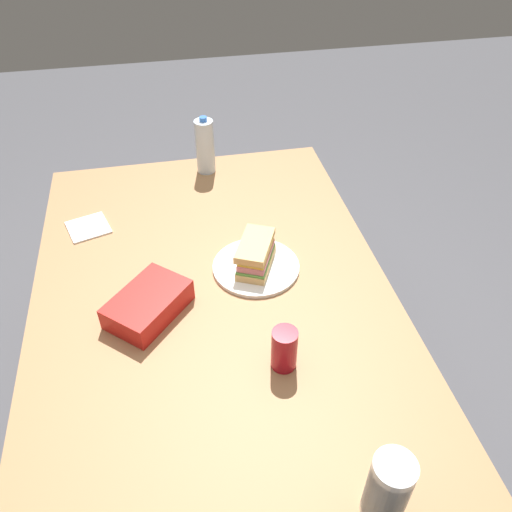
{
  "coord_description": "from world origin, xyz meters",
  "views": [
    {
      "loc": [
        -1.06,
        0.09,
        1.83
      ],
      "look_at": [
        0.11,
        -0.14,
        0.8
      ],
      "focal_mm": 36.44,
      "sensor_mm": 36.0,
      "label": 1
    }
  ],
  "objects_px": {
    "sandwich": "(256,254)",
    "water_bottle_tall": "(205,146)",
    "paper_plate": "(256,267)",
    "dining_table": "(216,320)",
    "chip_bag": "(148,304)",
    "plastic_cup_stack": "(388,489)",
    "soda_can_red": "(284,349)"
  },
  "relations": [
    {
      "from": "chip_bag",
      "to": "plastic_cup_stack",
      "type": "height_order",
      "value": "plastic_cup_stack"
    },
    {
      "from": "soda_can_red",
      "to": "water_bottle_tall",
      "type": "height_order",
      "value": "water_bottle_tall"
    },
    {
      "from": "paper_plate",
      "to": "chip_bag",
      "type": "xyz_separation_m",
      "value": [
        -0.13,
        0.33,
        0.03
      ]
    },
    {
      "from": "sandwich",
      "to": "plastic_cup_stack",
      "type": "xyz_separation_m",
      "value": [
        -0.77,
        -0.1,
        0.04
      ]
    },
    {
      "from": "dining_table",
      "to": "paper_plate",
      "type": "distance_m",
      "value": 0.2
    },
    {
      "from": "paper_plate",
      "to": "chip_bag",
      "type": "bearing_deg",
      "value": 110.78
    },
    {
      "from": "dining_table",
      "to": "water_bottle_tall",
      "type": "distance_m",
      "value": 0.74
    },
    {
      "from": "sandwich",
      "to": "chip_bag",
      "type": "relative_size",
      "value": 0.89
    },
    {
      "from": "sandwich",
      "to": "chip_bag",
      "type": "distance_m",
      "value": 0.36
    },
    {
      "from": "paper_plate",
      "to": "sandwich",
      "type": "height_order",
      "value": "sandwich"
    },
    {
      "from": "paper_plate",
      "to": "water_bottle_tall",
      "type": "distance_m",
      "value": 0.62
    },
    {
      "from": "soda_can_red",
      "to": "chip_bag",
      "type": "distance_m",
      "value": 0.41
    },
    {
      "from": "dining_table",
      "to": "paper_plate",
      "type": "relative_size",
      "value": 6.07
    },
    {
      "from": "sandwich",
      "to": "water_bottle_tall",
      "type": "bearing_deg",
      "value": 7.44
    },
    {
      "from": "water_bottle_tall",
      "to": "plastic_cup_stack",
      "type": "distance_m",
      "value": 1.39
    },
    {
      "from": "soda_can_red",
      "to": "plastic_cup_stack",
      "type": "relative_size",
      "value": 0.66
    },
    {
      "from": "sandwich",
      "to": "soda_can_red",
      "type": "distance_m",
      "value": 0.38
    },
    {
      "from": "sandwich",
      "to": "chip_bag",
      "type": "bearing_deg",
      "value": 111.41
    },
    {
      "from": "dining_table",
      "to": "water_bottle_tall",
      "type": "xyz_separation_m",
      "value": [
        0.72,
        -0.07,
        0.19
      ]
    },
    {
      "from": "chip_bag",
      "to": "dining_table",
      "type": "bearing_deg",
      "value": 135.95
    },
    {
      "from": "dining_table",
      "to": "sandwich",
      "type": "xyz_separation_m",
      "value": [
        0.12,
        -0.14,
        0.14
      ]
    },
    {
      "from": "paper_plate",
      "to": "soda_can_red",
      "type": "bearing_deg",
      "value": 179.56
    },
    {
      "from": "plastic_cup_stack",
      "to": "water_bottle_tall",
      "type": "bearing_deg",
      "value": 7.57
    },
    {
      "from": "sandwich",
      "to": "soda_can_red",
      "type": "relative_size",
      "value": 1.68
    },
    {
      "from": "sandwich",
      "to": "soda_can_red",
      "type": "height_order",
      "value": "soda_can_red"
    },
    {
      "from": "chip_bag",
      "to": "water_bottle_tall",
      "type": "bearing_deg",
      "value": -157.09
    },
    {
      "from": "sandwich",
      "to": "soda_can_red",
      "type": "xyz_separation_m",
      "value": [
        -0.38,
        0.0,
        0.01
      ]
    },
    {
      "from": "soda_can_red",
      "to": "plastic_cup_stack",
      "type": "height_order",
      "value": "plastic_cup_stack"
    },
    {
      "from": "plastic_cup_stack",
      "to": "chip_bag",
      "type": "bearing_deg",
      "value": 34.09
    },
    {
      "from": "plastic_cup_stack",
      "to": "soda_can_red",
      "type": "bearing_deg",
      "value": 15.15
    },
    {
      "from": "paper_plate",
      "to": "chip_bag",
      "type": "height_order",
      "value": "chip_bag"
    },
    {
      "from": "water_bottle_tall",
      "to": "plastic_cup_stack",
      "type": "bearing_deg",
      "value": -172.43
    }
  ]
}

